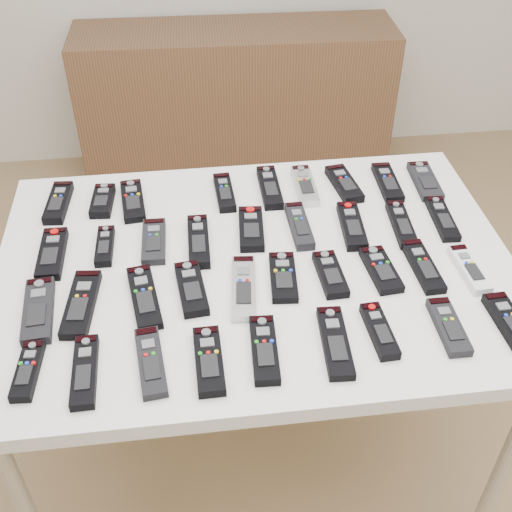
{
  "coord_description": "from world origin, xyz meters",
  "views": [
    {
      "loc": [
        -0.22,
        -1.03,
        1.79
      ],
      "look_at": [
        -0.07,
        0.13,
        0.8
      ],
      "focal_mm": 45.0,
      "sensor_mm": 36.0,
      "label": 1
    }
  ],
  "objects": [
    {
      "name": "remote_16",
      "position": [
        0.32,
        0.22,
        0.79
      ],
      "size": [
        0.06,
        0.19,
        0.02
      ],
      "primitive_type": "cube",
      "rotation": [
        0.0,
        0.0,
        -0.07
      ],
      "color": "black",
      "rests_on": "table"
    },
    {
      "name": "table",
      "position": [
        -0.07,
        0.13,
        0.72
      ],
      "size": [
        1.25,
        0.88,
        0.78
      ],
      "color": "white",
      "rests_on": "ground"
    },
    {
      "name": "remote_7",
      "position": [
        0.33,
        0.42,
        0.79
      ],
      "size": [
        0.06,
        0.18,
        0.02
      ],
      "primitive_type": "cube",
      "rotation": [
        0.0,
        0.0,
        -0.03
      ],
      "color": "black",
      "rests_on": "table"
    },
    {
      "name": "remote_26",
      "position": [
        0.32,
        0.06,
        0.79
      ],
      "size": [
        0.06,
        0.18,
        0.02
      ],
      "primitive_type": "cube",
      "rotation": [
        0.0,
        0.0,
        0.03
      ],
      "color": "black",
      "rests_on": "table"
    },
    {
      "name": "remote_22",
      "position": [
        -0.11,
        0.03,
        0.79
      ],
      "size": [
        0.07,
        0.21,
        0.02
      ],
      "primitive_type": "cube",
      "rotation": [
        0.0,
        0.0,
        -0.1
      ],
      "color": "#B7B7BC",
      "rests_on": "table"
    },
    {
      "name": "remote_25",
      "position": [
        0.21,
        0.06,
        0.79
      ],
      "size": [
        0.07,
        0.16,
        0.02
      ],
      "primitive_type": "cube",
      "rotation": [
        0.0,
        0.0,
        0.08
      ],
      "color": "black",
      "rests_on": "table"
    },
    {
      "name": "remote_27",
      "position": [
        0.42,
        0.03,
        0.79
      ],
      "size": [
        0.05,
        0.16,
        0.02
      ],
      "primitive_type": "cube",
      "rotation": [
        0.0,
        0.0,
        0.04
      ],
      "color": "silver",
      "rests_on": "table"
    },
    {
      "name": "remote_6",
      "position": [
        0.21,
        0.42,
        0.79
      ],
      "size": [
        0.08,
        0.17,
        0.02
      ],
      "primitive_type": "cube",
      "rotation": [
        0.0,
        0.0,
        0.14
      ],
      "color": "black",
      "rests_on": "table"
    },
    {
      "name": "remote_33",
      "position": [
        0.06,
        -0.16,
        0.79
      ],
      "size": [
        0.06,
        0.2,
        0.02
      ],
      "primitive_type": "cube",
      "rotation": [
        0.0,
        0.0,
        -0.06
      ],
      "color": "black",
      "rests_on": "table"
    },
    {
      "name": "remote_28",
      "position": [
        -0.57,
        -0.15,
        0.79
      ],
      "size": [
        0.05,
        0.15,
        0.02
      ],
      "primitive_type": "cube",
      "rotation": [
        0.0,
        0.0,
        -0.07
      ],
      "color": "black",
      "rests_on": "table"
    },
    {
      "name": "remote_3",
      "position": [
        -0.12,
        0.42,
        0.79
      ],
      "size": [
        0.05,
        0.17,
        0.02
      ],
      "primitive_type": "cube",
      "rotation": [
        0.0,
        0.0,
        0.03
      ],
      "color": "black",
      "rests_on": "table"
    },
    {
      "name": "sideboard",
      "position": [
        0.03,
        1.78,
        0.36
      ],
      "size": [
        1.47,
        0.43,
        0.73
      ],
      "primitive_type": "cube",
      "rotation": [
        0.0,
        0.0,
        -0.03
      ],
      "color": "#4C331E",
      "rests_on": "ground"
    },
    {
      "name": "remote_19",
      "position": [
        -0.48,
        0.03,
        0.79
      ],
      "size": [
        0.08,
        0.21,
        0.02
      ],
      "primitive_type": "cube",
      "rotation": [
        0.0,
        0.0,
        -0.1
      ],
      "color": "black",
      "rests_on": "table"
    },
    {
      "name": "remote_23",
      "position": [
        -0.02,
        0.06,
        0.79
      ],
      "size": [
        0.07,
        0.17,
        0.02
      ],
      "primitive_type": "cube",
      "rotation": [
        0.0,
        0.0,
        -0.09
      ],
      "color": "black",
      "rests_on": "table"
    },
    {
      "name": "ground",
      "position": [
        0.0,
        0.0,
        0.0
      ],
      "size": [
        4.0,
        4.0,
        0.0
      ],
      "primitive_type": "plane",
      "color": "olive",
      "rests_on": "ground"
    },
    {
      "name": "remote_17",
      "position": [
        0.43,
        0.23,
        0.79
      ],
      "size": [
        0.06,
        0.18,
        0.02
      ],
      "primitive_type": "cube",
      "rotation": [
        0.0,
        0.0,
        -0.06
      ],
      "color": "black",
      "rests_on": "table"
    },
    {
      "name": "remote_24",
      "position": [
        0.09,
        0.05,
        0.79
      ],
      "size": [
        0.06,
        0.15,
        0.02
      ],
      "primitive_type": "cube",
      "rotation": [
        0.0,
        0.0,
        0.04
      ],
      "color": "black",
      "rests_on": "table"
    },
    {
      "name": "remote_8",
      "position": [
        0.44,
        0.41,
        0.79
      ],
      "size": [
        0.07,
        0.18,
        0.02
      ],
      "primitive_type": "cube",
      "rotation": [
        0.0,
        0.0,
        -0.05
      ],
      "color": "black",
      "rests_on": "table"
    },
    {
      "name": "remote_14",
      "position": [
        0.05,
        0.25,
        0.79
      ],
      "size": [
        0.05,
        0.18,
        0.02
      ],
      "primitive_type": "cube",
      "rotation": [
        0.0,
        0.0,
        0.02
      ],
      "color": "black",
      "rests_on": "table"
    },
    {
      "name": "remote_2",
      "position": [
        -0.37,
        0.41,
        0.79
      ],
      "size": [
        0.07,
        0.18,
        0.02
      ],
      "primitive_type": "cube",
      "rotation": [
        0.0,
        0.0,
        0.09
      ],
      "color": "black",
      "rests_on": "table"
    },
    {
      "name": "remote_29",
      "position": [
        -0.46,
        -0.17,
        0.79
      ],
      "size": [
        0.05,
        0.18,
        0.02
      ],
      "primitive_type": "cube",
      "rotation": [
        0.0,
        0.0,
        0.02
      ],
      "color": "black",
      "rests_on": "table"
    },
    {
      "name": "remote_20",
      "position": [
        -0.34,
        0.03,
        0.79
      ],
      "size": [
        0.08,
        0.21,
        0.02
      ],
      "primitive_type": "cube",
      "rotation": [
        0.0,
        0.0,
        0.15
      ],
      "color": "black",
      "rests_on": "table"
    },
    {
      "name": "remote_1",
      "position": [
        -0.45,
        0.42,
        0.79
      ],
      "size": [
        0.06,
        0.14,
        0.02
      ],
      "primitive_type": "cube",
      "rotation": [
        0.0,
        0.0,
        -0.07
      ],
      "color": "black",
      "rests_on": "table"
    },
    {
      "name": "remote_5",
      "position": [
        0.1,
        0.43,
        0.79
      ],
      "size": [
        0.06,
        0.18,
        0.02
      ],
      "primitive_type": "cube",
      "rotation": [
        0.0,
        0.0,
        -0.01
      ],
      "color": "#B7B7BC",
      "rests_on": "table"
    },
    {
      "name": "remote_35",
      "position": [
        0.31,
        -0.14,
        0.79
      ],
      "size": [
        0.05,
        0.16,
        0.02
      ],
      "primitive_type": "cube",
      "rotation": [
        0.0,
        0.0,
        -0.01
      ],
      "color": "black",
      "rests_on": "table"
    },
    {
      "name": "remote_21",
      "position": [
        -0.23,
        0.05,
        0.79
      ],
      "size": [
        0.07,
        0.17,
        0.02
      ],
      "primitive_type": "cube",
      "rotation": [
        0.0,
        0.0,
        0.1
      ],
      "color": "black",
      "rests_on": "table"
    },
    {
      "name": "remote_11",
      "position": [
        -0.32,
        0.23,
        0.79
      ],
      "size": [
        0.06,
        0.17,
        0.02
      ],
      "primitive_type": "cube",
      "rotation": [
        0.0,
        0.0,
        -0.02
      ],
      "color": "black",
      "rests_on": "table"
    },
    {
      "name": "remote_10",
      "position": [
        -0.44,
        0.23,
        0.79
      ],
      "size": [
        0.04,
        0.14,
        0.02
      ],
      "primitive_type": "cube",
      "rotation": [
        0.0,
        0.0,
        -0.02
      ],
      "color": "black",
      "rests_on": "table"
    },
    {
      "name": "remote_34",
      "position": [
        0.16,
        -0.14,
        0.79
      ],
      "size": [
        0.05,
        0.15,
        0.02
      ],
      "primitive_type": "cube",
      "rotation": [
        0.0,
        0.0,
        0.05
      ],
      "color": "black",
      "rests_on": "table"
    },
    {
      "name": "remote_36",
      "position": [
        0.44,
        -0.15,
        0.79
      ],
      "size": [
        0.06,
        0.17,
        0.02
      ],
      "primitive_type": "cube",
      "rotation": [
        0.0,
        0.0,
        0.04
      ],
      "color": "black",
      "rests_on": "table"
    },
    {
      "name": "remote_0",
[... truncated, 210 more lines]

